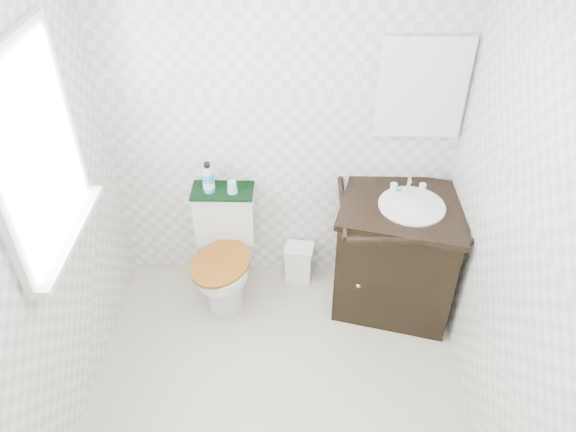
{
  "coord_description": "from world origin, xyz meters",
  "views": [
    {
      "loc": [
        0.11,
        -1.86,
        2.85
      ],
      "look_at": [
        0.05,
        0.75,
        0.83
      ],
      "focal_mm": 35.0,
      "sensor_mm": 36.0,
      "label": 1
    }
  ],
  "objects_px": {
    "cup": "(232,187)",
    "vanity": "(399,251)",
    "mouthwash_bottle": "(208,179)",
    "toilet": "(225,253)",
    "trash_bin": "(299,262)"
  },
  "relations": [
    {
      "from": "vanity",
      "to": "mouthwash_bottle",
      "type": "bearing_deg",
      "value": 172.11
    },
    {
      "from": "vanity",
      "to": "mouthwash_bottle",
      "type": "xyz_separation_m",
      "value": [
        -1.23,
        0.17,
        0.44
      ]
    },
    {
      "from": "trash_bin",
      "to": "mouthwash_bottle",
      "type": "xyz_separation_m",
      "value": [
        -0.58,
        -0.03,
        0.72
      ]
    },
    {
      "from": "vanity",
      "to": "mouthwash_bottle",
      "type": "relative_size",
      "value": 4.36
    },
    {
      "from": "mouthwash_bottle",
      "to": "trash_bin",
      "type": "bearing_deg",
      "value": 2.6
    },
    {
      "from": "trash_bin",
      "to": "toilet",
      "type": "bearing_deg",
      "value": -165.44
    },
    {
      "from": "toilet",
      "to": "mouthwash_bottle",
      "type": "height_order",
      "value": "mouthwash_bottle"
    },
    {
      "from": "toilet",
      "to": "cup",
      "type": "relative_size",
      "value": 9.07
    },
    {
      "from": "cup",
      "to": "vanity",
      "type": "bearing_deg",
      "value": -8.5
    },
    {
      "from": "mouthwash_bottle",
      "to": "cup",
      "type": "relative_size",
      "value": 2.53
    },
    {
      "from": "trash_bin",
      "to": "cup",
      "type": "distance_m",
      "value": 0.8
    },
    {
      "from": "trash_bin",
      "to": "mouthwash_bottle",
      "type": "bearing_deg",
      "value": -177.4
    },
    {
      "from": "toilet",
      "to": "trash_bin",
      "type": "xyz_separation_m",
      "value": [
        0.5,
        0.13,
        -0.19
      ]
    },
    {
      "from": "toilet",
      "to": "vanity",
      "type": "relative_size",
      "value": 0.82
    },
    {
      "from": "mouthwash_bottle",
      "to": "cup",
      "type": "height_order",
      "value": "mouthwash_bottle"
    }
  ]
}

